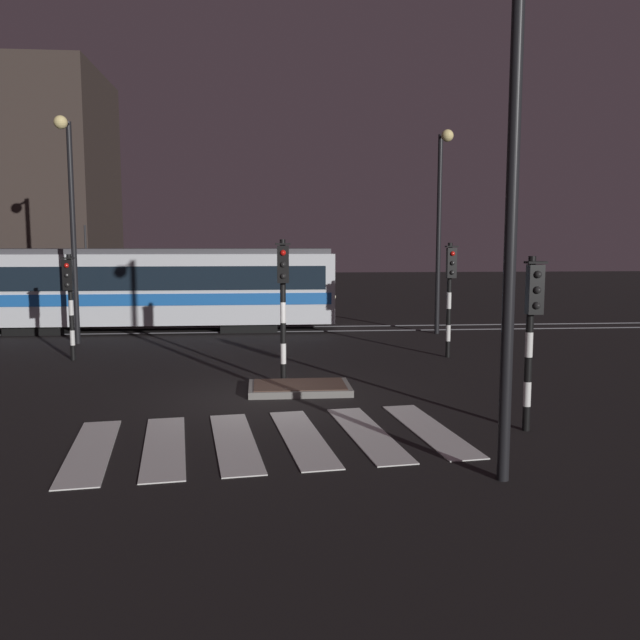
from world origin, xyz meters
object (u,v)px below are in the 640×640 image
street_lamp_trackside_right (441,209)px  traffic_light_corner_near_right (532,317)px  traffic_light_corner_far_right (450,282)px  traffic_light_median_centre (283,290)px  traffic_light_corner_far_left (69,291)px  tram (145,287)px  street_lamp_near_kerb (520,173)px  street_lamp_trackside_left (70,205)px

street_lamp_trackside_right → traffic_light_corner_near_right: bearing=-97.8°
traffic_light_corner_far_right → traffic_light_median_centre: 6.18m
traffic_light_corner_far_left → traffic_light_corner_near_right: bearing=-38.5°
traffic_light_corner_near_right → tram: tram is taller
street_lamp_near_kerb → traffic_light_corner_near_right: bearing=62.6°
traffic_light_median_centre → street_lamp_trackside_left: (-6.89, 7.03, 2.39)m
street_lamp_trackside_left → tram: street_lamp_trackside_left is taller
traffic_light_corner_far_right → traffic_light_median_centre: traffic_light_median_centre is taller
traffic_light_corner_far_right → street_lamp_trackside_left: bearing=163.2°
traffic_light_corner_near_right → traffic_light_corner_far_left: 13.49m
traffic_light_corner_far_left → street_lamp_near_kerb: 14.57m
street_lamp_trackside_left → street_lamp_trackside_right: 13.15m
street_lamp_trackside_right → street_lamp_near_kerb: (-3.15, -15.58, -0.25)m
traffic_light_corner_far_left → tram: tram is taller
traffic_light_corner_near_right → traffic_light_corner_far_left: (-10.56, 8.40, -0.08)m
street_lamp_trackside_right → tram: street_lamp_trackside_right is taller
traffic_light_corner_near_right → traffic_light_median_centre: size_ratio=0.91×
traffic_light_corner_far_right → street_lamp_trackside_right: street_lamp_trackside_right is taller
traffic_light_corner_far_right → traffic_light_corner_near_right: bearing=-95.4°
street_lamp_trackside_left → traffic_light_corner_far_left: bearing=-76.8°
traffic_light_median_centre → street_lamp_trackside_left: bearing=134.4°
traffic_light_corner_near_right → traffic_light_corner_far_left: traffic_light_corner_near_right is taller
traffic_light_corner_far_left → street_lamp_trackside_left: size_ratio=0.42×
traffic_light_corner_far_right → traffic_light_corner_far_left: (-11.31, 0.48, -0.22)m
traffic_light_corner_far_left → street_lamp_near_kerb: (9.19, -11.05, 2.40)m
street_lamp_near_kerb → traffic_light_corner_far_left: bearing=129.7°
traffic_light_corner_near_right → street_lamp_near_kerb: bearing=-117.4°
traffic_light_corner_near_right → traffic_light_corner_far_left: size_ratio=1.04×
street_lamp_trackside_left → street_lamp_trackside_right: bearing=6.0°
street_lamp_trackside_left → street_lamp_trackside_right: street_lamp_trackside_left is taller
traffic_light_corner_far_right → street_lamp_trackside_right: size_ratio=0.46×
traffic_light_corner_far_right → tram: 12.38m
traffic_light_corner_far_right → street_lamp_near_kerb: bearing=-101.3°
traffic_light_corner_near_right → street_lamp_trackside_left: 16.37m
traffic_light_median_centre → traffic_light_corner_far_left: size_ratio=1.14×
street_lamp_trackside_right → street_lamp_near_kerb: 15.90m
traffic_light_median_centre → tram: (-5.07, 10.37, -0.62)m
street_lamp_trackside_left → traffic_light_median_centre: bearing=-45.6°
street_lamp_trackside_right → street_lamp_near_kerb: bearing=-101.4°
traffic_light_corner_far_left → street_lamp_near_kerb: bearing=-50.3°
traffic_light_median_centre → tram: bearing=116.1°
traffic_light_corner_far_right → traffic_light_corner_near_right: size_ratio=1.07×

